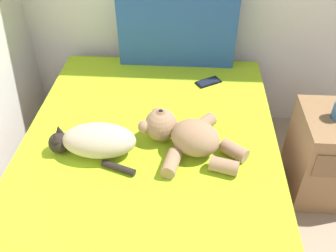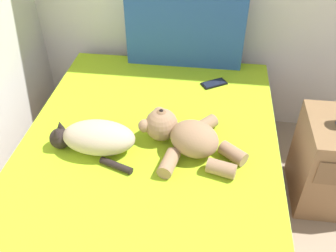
{
  "view_description": "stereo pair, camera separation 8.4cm",
  "coord_description": "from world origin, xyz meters",
  "px_view_note": "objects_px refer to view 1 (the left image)",
  "views": [
    {
      "loc": [
        1.09,
        2.22,
        1.72
      ],
      "look_at": [
        1.0,
        3.54,
        0.62
      ],
      "focal_mm": 39.24,
      "sensor_mm": 36.0,
      "label": 1
    },
    {
      "loc": [
        1.17,
        2.23,
        1.72
      ],
      "look_at": [
        1.0,
        3.54,
        0.62
      ],
      "focal_mm": 39.24,
      "sensor_mm": 36.0,
      "label": 2
    }
  ],
  "objects_px": {
    "bed": "(148,198)",
    "patterned_cushion": "(177,29)",
    "teddy_bear": "(185,135)",
    "cell_phone": "(208,82)",
    "nightstand": "(332,155)",
    "cat": "(95,141)"
  },
  "relations": [
    {
      "from": "teddy_bear",
      "to": "cell_phone",
      "type": "relative_size",
      "value": 3.2
    },
    {
      "from": "cat",
      "to": "cell_phone",
      "type": "bearing_deg",
      "value": 50.09
    },
    {
      "from": "bed",
      "to": "cell_phone",
      "type": "relative_size",
      "value": 12.03
    },
    {
      "from": "cat",
      "to": "patterned_cushion",
      "type": "bearing_deg",
      "value": 69.14
    },
    {
      "from": "cat",
      "to": "nightstand",
      "type": "height_order",
      "value": "cat"
    },
    {
      "from": "bed",
      "to": "cell_phone",
      "type": "bearing_deg",
      "value": 66.39
    },
    {
      "from": "bed",
      "to": "cat",
      "type": "height_order",
      "value": "cat"
    },
    {
      "from": "bed",
      "to": "nightstand",
      "type": "height_order",
      "value": "nightstand"
    },
    {
      "from": "bed",
      "to": "patterned_cushion",
      "type": "relative_size",
      "value": 2.75
    },
    {
      "from": "bed",
      "to": "teddy_bear",
      "type": "relative_size",
      "value": 3.76
    },
    {
      "from": "patterned_cushion",
      "to": "cell_phone",
      "type": "bearing_deg",
      "value": -49.24
    },
    {
      "from": "cell_phone",
      "to": "patterned_cushion",
      "type": "bearing_deg",
      "value": 130.76
    },
    {
      "from": "bed",
      "to": "teddy_bear",
      "type": "xyz_separation_m",
      "value": [
        0.17,
        0.11,
        0.34
      ]
    },
    {
      "from": "bed",
      "to": "teddy_bear",
      "type": "height_order",
      "value": "teddy_bear"
    },
    {
      "from": "cat",
      "to": "cell_phone",
      "type": "xyz_separation_m",
      "value": [
        0.53,
        0.64,
        -0.07
      ]
    },
    {
      "from": "bed",
      "to": "patterned_cushion",
      "type": "xyz_separation_m",
      "value": [
        0.09,
        0.91,
        0.49
      ]
    },
    {
      "from": "teddy_bear",
      "to": "nightstand",
      "type": "xyz_separation_m",
      "value": [
        0.84,
        0.26,
        -0.33
      ]
    },
    {
      "from": "bed",
      "to": "teddy_bear",
      "type": "distance_m",
      "value": 0.39
    },
    {
      "from": "patterned_cushion",
      "to": "cell_phone",
      "type": "xyz_separation_m",
      "value": [
        0.2,
        -0.23,
        -0.22
      ]
    },
    {
      "from": "patterned_cushion",
      "to": "cell_phone",
      "type": "relative_size",
      "value": 4.38
    },
    {
      "from": "cat",
      "to": "teddy_bear",
      "type": "height_order",
      "value": "teddy_bear"
    },
    {
      "from": "patterned_cushion",
      "to": "nightstand",
      "type": "relative_size",
      "value": 1.34
    }
  ]
}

